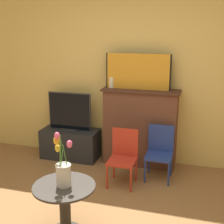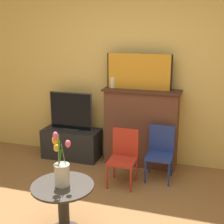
# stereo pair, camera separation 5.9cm
# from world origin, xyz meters

# --- Properties ---
(wall_back) EXTENTS (8.00, 0.06, 2.70)m
(wall_back) POSITION_xyz_m (0.00, 2.13, 1.35)
(wall_back) COLOR #E0BC66
(wall_back) RESTS_ON ground
(fireplace_mantel) EXTENTS (1.06, 0.34, 1.09)m
(fireplace_mantel) POSITION_xyz_m (0.17, 1.95, 0.56)
(fireplace_mantel) COLOR brown
(fireplace_mantel) RESTS_ON ground
(painting) EXTENTS (0.89, 0.03, 0.48)m
(painting) POSITION_xyz_m (0.12, 1.96, 1.33)
(painting) COLOR black
(painting) RESTS_ON fireplace_mantel
(mantel_candle) EXTENTS (0.06, 0.06, 0.15)m
(mantel_candle) POSITION_xyz_m (-0.25, 1.95, 1.16)
(mantel_candle) COLOR silver
(mantel_candle) RESTS_ON fireplace_mantel
(tv_stand) EXTENTS (0.84, 0.40, 0.44)m
(tv_stand) POSITION_xyz_m (-0.87, 1.88, 0.22)
(tv_stand) COLOR #232326
(tv_stand) RESTS_ON ground
(tv_monitor) EXTENTS (0.65, 0.12, 0.56)m
(tv_monitor) POSITION_xyz_m (-0.87, 1.89, 0.71)
(tv_monitor) COLOR #2D2D2D
(tv_monitor) RESTS_ON tv_stand
(chair_red) EXTENTS (0.33, 0.33, 0.69)m
(chair_red) POSITION_xyz_m (0.08, 1.33, 0.38)
(chair_red) COLOR #B22D1E
(chair_red) RESTS_ON ground
(chair_blue) EXTENTS (0.33, 0.33, 0.69)m
(chair_blue) POSITION_xyz_m (0.49, 1.60, 0.38)
(chair_blue) COLOR navy
(chair_blue) RESTS_ON ground
(side_table) EXTENTS (0.58, 0.58, 0.50)m
(side_table) POSITION_xyz_m (-0.19, 0.20, 0.33)
(side_table) COLOR #332D28
(side_table) RESTS_ON ground
(vase_tulips) EXTENTS (0.17, 0.15, 0.52)m
(vase_tulips) POSITION_xyz_m (-0.19, 0.20, 0.66)
(vase_tulips) COLOR beige
(vase_tulips) RESTS_ON side_table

